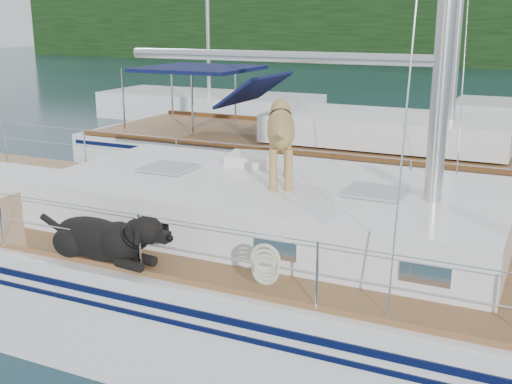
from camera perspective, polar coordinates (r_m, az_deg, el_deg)
The scene contains 4 objects.
ground at distance 8.29m, azimuth -3.78°, elevation -10.67°, with size 120.00×120.00×0.00m, color black.
main_sailboat at distance 7.96m, azimuth -3.30°, elevation -6.44°, with size 12.00×3.83×14.01m.
neighbor_sailboat at distance 13.74m, azimuth 7.10°, elevation 2.56°, with size 11.00×3.50×13.30m.
bg_boat_west at distance 23.79m, azimuth -4.16°, elevation 7.54°, with size 8.00×3.00×11.65m.
Camera 1 is at (3.69, -6.47, 3.62)m, focal length 45.00 mm.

